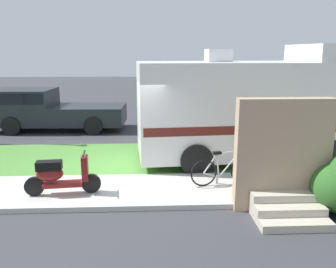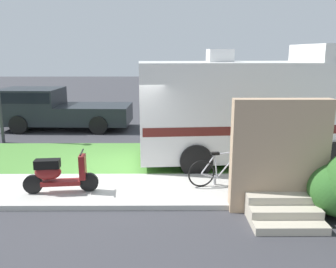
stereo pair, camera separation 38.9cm
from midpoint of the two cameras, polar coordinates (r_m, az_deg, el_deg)
The scene contains 10 objects.
ground_plane at distance 9.73m, azimuth -9.01°, elevation -6.82°, with size 80.00×80.00×0.00m, color #38383D.
sidewalk at distance 8.60m, azimuth -9.89°, elevation -9.17°, with size 24.00×2.00×0.12m.
grass_strip at distance 11.13m, azimuth -8.20°, elevation -3.98°, with size 24.00×3.40×0.08m.
motorhome_rv at distance 10.83m, azimuth 12.60°, elevation 4.29°, with size 6.82×2.93×3.53m.
scooter at distance 8.43m, azimuth -18.55°, elevation -6.40°, with size 1.71×0.51×0.97m.
bicycle at distance 8.68m, azimuth 7.79°, elevation -5.78°, with size 1.68×0.56×0.89m.
pickup_truck_near at distance 16.03m, azimuth -19.90°, elevation 3.99°, with size 5.60×2.37×1.77m.
pickup_truck_far at distance 19.39m, azimuth 8.55°, elevation 6.21°, with size 5.69×2.23×1.86m.
porch_steps at distance 7.62m, azimuth 16.97°, elevation -5.25°, with size 2.00×1.26×2.40m.
bottle_green at distance 8.77m, azimuth 6.66°, elevation -7.39°, with size 0.07×0.07×0.26m.
Camera 1 is at (0.89, -9.08, 3.30)m, focal length 37.37 mm.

